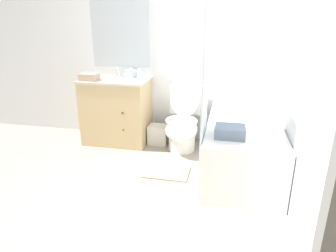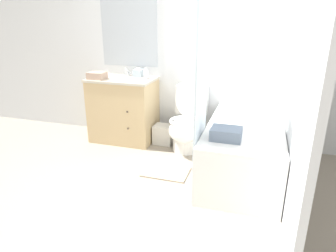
% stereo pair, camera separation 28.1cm
% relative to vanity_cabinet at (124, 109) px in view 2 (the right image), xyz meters
% --- Properties ---
extents(ground_plane, '(14.00, 14.00, 0.00)m').
position_rel_vanity_cabinet_xyz_m(ground_plane, '(0.78, -1.45, -0.43)').
color(ground_plane, gray).
extents(wall_back, '(8.00, 0.06, 2.50)m').
position_rel_vanity_cabinet_xyz_m(wall_back, '(0.78, 0.30, 0.82)').
color(wall_back, silver).
rests_on(wall_back, ground_plane).
extents(wall_right, '(0.05, 2.72, 2.50)m').
position_rel_vanity_cabinet_xyz_m(wall_right, '(2.02, -0.59, 0.82)').
color(wall_right, silver).
rests_on(wall_right, ground_plane).
extents(vanity_cabinet, '(0.84, 0.58, 0.84)m').
position_rel_vanity_cabinet_xyz_m(vanity_cabinet, '(0.00, 0.00, 0.00)').
color(vanity_cabinet, tan).
rests_on(vanity_cabinet, ground_plane).
extents(sink_faucet, '(0.14, 0.12, 0.12)m').
position_rel_vanity_cabinet_xyz_m(sink_faucet, '(-0.00, 0.19, 0.45)').
color(sink_faucet, silver).
rests_on(sink_faucet, vanity_cabinet).
extents(toilet, '(0.39, 0.68, 0.87)m').
position_rel_vanity_cabinet_xyz_m(toilet, '(0.89, -0.08, -0.09)').
color(toilet, white).
rests_on(toilet, ground_plane).
extents(bathtub, '(0.74, 1.55, 0.55)m').
position_rel_vanity_cabinet_xyz_m(bathtub, '(1.61, -0.50, -0.15)').
color(bathtub, white).
rests_on(bathtub, ground_plane).
extents(shower_curtain, '(0.02, 0.49, 1.90)m').
position_rel_vanity_cabinet_xyz_m(shower_curtain, '(1.22, -0.96, 0.52)').
color(shower_curtain, silver).
rests_on(shower_curtain, ground_plane).
extents(wastebasket, '(0.25, 0.21, 0.25)m').
position_rel_vanity_cabinet_xyz_m(wastebasket, '(0.55, 0.01, -0.31)').
color(wastebasket, silver).
rests_on(wastebasket, ground_plane).
extents(tissue_box, '(0.11, 0.12, 0.12)m').
position_rel_vanity_cabinet_xyz_m(tissue_box, '(0.16, 0.16, 0.46)').
color(tissue_box, silver).
rests_on(tissue_box, vanity_cabinet).
extents(soap_dispenser, '(0.06, 0.06, 0.14)m').
position_rel_vanity_cabinet_xyz_m(soap_dispenser, '(0.31, 0.06, 0.47)').
color(soap_dispenser, silver).
rests_on(soap_dispenser, vanity_cabinet).
extents(hand_towel_folded, '(0.21, 0.18, 0.09)m').
position_rel_vanity_cabinet_xyz_m(hand_towel_folded, '(-0.28, -0.15, 0.45)').
color(hand_towel_folded, tan).
rests_on(hand_towel_folded, vanity_cabinet).
extents(bath_towel_folded, '(0.27, 0.22, 0.10)m').
position_rel_vanity_cabinet_xyz_m(bath_towel_folded, '(1.47, -0.97, 0.17)').
color(bath_towel_folded, slate).
rests_on(bath_towel_folded, bathtub).
extents(bath_mat, '(0.48, 0.35, 0.02)m').
position_rel_vanity_cabinet_xyz_m(bath_mat, '(0.83, -0.75, -0.42)').
color(bath_mat, tan).
rests_on(bath_mat, ground_plane).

